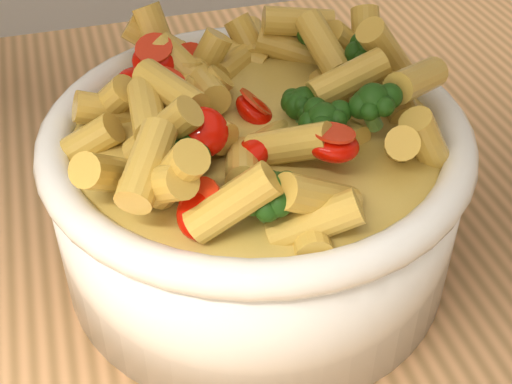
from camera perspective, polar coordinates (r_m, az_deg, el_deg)
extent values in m
cube|color=#B8804F|center=(0.46, -0.26, -10.31)|extent=(1.20, 0.80, 0.04)
cylinder|color=white|center=(0.44, 0.00, -0.48)|extent=(0.24, 0.24, 0.10)
ellipsoid|color=white|center=(0.46, 0.00, -3.33)|extent=(0.22, 0.22, 0.04)
torus|color=white|center=(0.41, 0.00, 4.64)|extent=(0.25, 0.25, 0.02)
ellipsoid|color=#E8BD4F|center=(0.41, 0.00, 4.64)|extent=(0.21, 0.21, 0.02)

